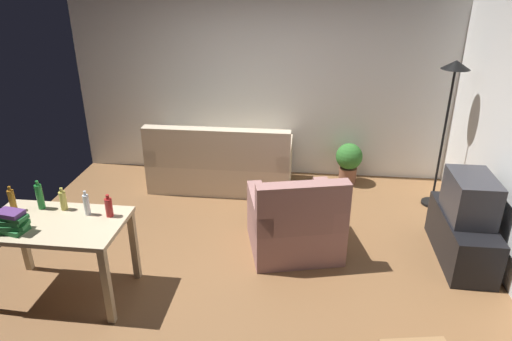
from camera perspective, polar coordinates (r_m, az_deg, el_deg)
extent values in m
cube|color=brown|center=(4.92, -1.83, -10.44)|extent=(5.20, 4.40, 0.02)
cube|color=white|center=(6.40, 0.82, 11.24)|extent=(5.20, 0.10, 2.70)
cube|color=beige|center=(6.31, -4.21, -0.04)|extent=(1.87, 0.84, 0.40)
cube|color=#C0AD91|center=(5.83, -4.94, 2.72)|extent=(1.87, 0.16, 0.52)
cube|color=#C8B597|center=(6.10, 3.63, 2.25)|extent=(0.16, 0.84, 0.22)
cube|color=#C8B597|center=(6.40, -11.85, 2.84)|extent=(0.16, 0.84, 0.22)
cube|color=black|center=(5.20, 24.12, -7.53)|extent=(0.44, 1.10, 0.48)
cube|color=#2D2D33|center=(4.99, 25.01, -3.00)|extent=(0.40, 0.60, 0.44)
cube|color=black|center=(5.06, 27.20, -3.07)|extent=(0.01, 0.52, 0.36)
cylinder|color=black|center=(6.27, 20.90, -3.74)|extent=(0.26, 0.26, 0.03)
cylinder|color=black|center=(5.95, 22.12, 3.57)|extent=(0.03, 0.03, 1.68)
cone|color=black|center=(5.72, 23.53, 11.92)|extent=(0.32, 0.32, 0.10)
cube|color=#C6B28E|center=(4.36, -23.71, -6.06)|extent=(1.21, 0.71, 0.04)
cube|color=tan|center=(4.10, -17.93, -13.57)|extent=(0.06, 0.06, 0.72)
cube|color=tan|center=(5.05, -26.87, -7.43)|extent=(0.06, 0.06, 0.72)
cube|color=tan|center=(4.55, -14.84, -8.94)|extent=(0.06, 0.06, 0.72)
cylinder|color=brown|center=(6.51, 11.25, -0.55)|extent=(0.24, 0.24, 0.22)
sphere|color=#2D6B28|center=(6.40, 11.45, 1.73)|extent=(0.36, 0.36, 0.36)
cube|color=#996B66|center=(4.94, 4.69, -7.47)|extent=(1.07, 1.03, 0.40)
cube|color=#8C625D|center=(4.42, 5.79, -4.70)|extent=(0.91, 0.37, 0.52)
cube|color=#926661|center=(4.87, 9.09, -4.01)|extent=(0.36, 0.85, 0.22)
cube|color=#926661|center=(4.73, 0.41, -4.61)|extent=(0.36, 0.85, 0.22)
cylinder|color=#9E6019|center=(4.67, -27.94, -3.28)|extent=(0.06, 0.06, 0.19)
cylinder|color=#9E6019|center=(4.62, -28.22, -1.99)|extent=(0.03, 0.03, 0.04)
cylinder|color=#1E722D|center=(4.58, -25.18, -2.96)|extent=(0.06, 0.06, 0.23)
cylinder|color=#1E722D|center=(4.52, -25.49, -1.41)|extent=(0.03, 0.03, 0.04)
cylinder|color=#BCB24C|center=(4.49, -22.75, -3.47)|extent=(0.06, 0.06, 0.17)
cylinder|color=#BCB24C|center=(4.44, -22.97, -2.24)|extent=(0.03, 0.03, 0.04)
cylinder|color=silver|center=(4.32, -20.22, -4.01)|extent=(0.05, 0.05, 0.19)
cylinder|color=silver|center=(4.27, -20.44, -2.64)|extent=(0.02, 0.02, 0.04)
cylinder|color=#AD2323|center=(4.24, -17.74, -4.39)|extent=(0.06, 0.06, 0.17)
cylinder|color=#AD2323|center=(4.19, -17.92, -3.13)|extent=(0.03, 0.03, 0.04)
cube|color=#236B33|center=(4.35, -27.92, -6.41)|extent=(0.27, 0.21, 0.04)
cube|color=#236B33|center=(4.32, -28.02, -6.00)|extent=(0.27, 0.18, 0.04)
cube|color=#236B33|center=(4.31, -27.83, -5.44)|extent=(0.17, 0.17, 0.04)
cube|color=#236B33|center=(4.29, -28.03, -5.08)|extent=(0.28, 0.17, 0.03)
cube|color=#593372|center=(4.27, -28.18, -4.69)|extent=(0.23, 0.16, 0.04)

